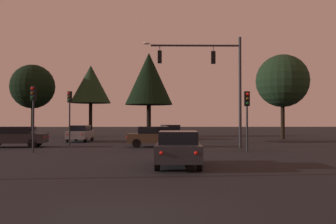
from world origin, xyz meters
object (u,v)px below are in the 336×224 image
at_px(traffic_signal_mast_arm, 214,72).
at_px(car_far_lane, 80,133).
at_px(traffic_light_corner_left, 33,105).
at_px(tree_center_horizon, 91,84).
at_px(traffic_light_corner_right, 247,109).
at_px(tree_left_far, 282,81).
at_px(tree_right_cluster, 33,87).
at_px(car_crossing_left, 15,136).
at_px(tree_behind_sign, 149,79).
at_px(car_nearside_lane, 178,148).
at_px(car_crossing_right, 155,136).
at_px(traffic_light_median, 70,107).
at_px(car_parked_lot, 170,132).

relative_size(traffic_signal_mast_arm, car_far_lane, 1.85).
distance_m(traffic_light_corner_left, tree_center_horizon, 22.99).
bearing_deg(traffic_light_corner_right, tree_center_horizon, 120.59).
xyz_separation_m(traffic_light_corner_right, tree_left_far, (7.93, 16.93, 3.53)).
bearing_deg(tree_right_cluster, traffic_light_corner_right, -47.77).
bearing_deg(traffic_light_corner_right, car_crossing_left, 162.04).
relative_size(tree_behind_sign, tree_center_horizon, 0.92).
bearing_deg(car_crossing_left, car_nearside_lane, -46.41).
xyz_separation_m(traffic_signal_mast_arm, car_crossing_left, (-14.55, 1.22, -4.66)).
height_order(car_crossing_right, car_far_lane, same).
distance_m(car_crossing_right, tree_right_cluster, 23.43).
distance_m(car_crossing_right, tree_center_horizon, 20.34).
xyz_separation_m(traffic_light_corner_left, tree_center_horizon, (-0.54, 22.72, 3.46)).
bearing_deg(traffic_signal_mast_arm, tree_right_cluster, 135.66).
bearing_deg(traffic_signal_mast_arm, traffic_light_corner_right, -69.89).
bearing_deg(traffic_light_median, tree_center_horizon, 93.89).
xyz_separation_m(car_crossing_left, car_parked_lot, (11.83, 11.35, -0.00)).
bearing_deg(traffic_signal_mast_arm, tree_left_far, 54.10).
xyz_separation_m(car_crossing_right, car_far_lane, (-6.97, 7.15, 0.00)).
relative_size(car_far_lane, tree_left_far, 0.48).
bearing_deg(traffic_light_median, traffic_signal_mast_arm, -17.86).
relative_size(traffic_light_median, car_parked_lot, 0.89).
relative_size(tree_left_far, tree_center_horizon, 1.04).
bearing_deg(traffic_light_corner_left, tree_behind_sign, 56.69).
height_order(traffic_light_corner_left, car_nearside_lane, traffic_light_corner_left).
bearing_deg(car_crossing_left, tree_right_cluster, 104.44).
relative_size(traffic_light_median, tree_right_cluster, 0.50).
xyz_separation_m(traffic_light_corner_left, car_crossing_left, (-2.92, 4.87, -2.11)).
relative_size(traffic_light_median, car_far_lane, 1.00).
height_order(traffic_light_median, car_crossing_left, traffic_light_median).
relative_size(car_crossing_right, car_far_lane, 0.97).
relative_size(traffic_light_corner_right, tree_right_cluster, 0.43).
relative_size(traffic_signal_mast_arm, traffic_light_corner_left, 1.95).
relative_size(tree_behind_sign, tree_right_cluster, 0.93).
bearing_deg(tree_left_far, traffic_light_median, -155.40).
xyz_separation_m(traffic_light_corner_left, tree_behind_sign, (6.82, 10.38, 2.78)).
relative_size(car_crossing_right, tree_behind_sign, 0.52).
relative_size(car_crossing_right, car_parked_lot, 0.87).
bearing_deg(tree_behind_sign, car_parked_lot, 70.35).
bearing_deg(car_nearside_lane, car_far_lane, 112.83).
bearing_deg(car_crossing_right, traffic_signal_mast_arm, -15.69).
xyz_separation_m(traffic_signal_mast_arm, traffic_light_median, (-11.11, 3.58, -2.40)).
xyz_separation_m(traffic_light_corner_right, car_crossing_left, (-16.00, 5.19, -1.88)).
bearing_deg(car_nearside_lane, tree_behind_sign, 95.38).
xyz_separation_m(traffic_light_corner_right, car_nearside_lane, (-4.61, -6.77, -1.89)).
height_order(traffic_light_median, tree_center_horizon, tree_center_horizon).
relative_size(tree_left_far, tree_right_cluster, 1.04).
relative_size(traffic_signal_mast_arm, tree_behind_sign, 0.99).
relative_size(traffic_light_corner_right, car_crossing_right, 0.89).
distance_m(traffic_signal_mast_arm, tree_behind_sign, 8.27).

